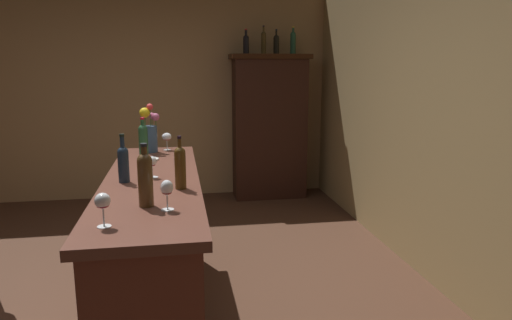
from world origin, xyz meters
TOP-DOWN VIEW (x-y plane):
  - floor at (0.00, 0.00)m, footprint 7.72×7.72m
  - wall_back at (0.00, 3.03)m, footprint 5.00×0.12m
  - wall_right at (2.50, 0.00)m, footprint 0.12×6.06m
  - bar_counter at (0.33, -0.16)m, footprint 0.59×2.30m
  - display_cabinet at (1.67, 2.71)m, footprint 0.99×0.46m
  - wine_bottle_syrah at (0.24, 0.57)m, footprint 0.07×0.07m
  - wine_bottle_rose at (0.34, -0.76)m, footprint 0.08×0.08m
  - wine_bottle_merlot at (0.51, -0.44)m, footprint 0.07×0.07m
  - wine_bottle_malbec at (0.17, -0.23)m, footprint 0.07×0.07m
  - wine_glass_front at (0.34, -0.14)m, footprint 0.07×0.07m
  - wine_glass_mid at (0.41, 0.85)m, footprint 0.08×0.08m
  - wine_glass_rear at (0.17, -1.05)m, footprint 0.07×0.07m
  - wine_glass_spare at (0.44, -0.85)m, footprint 0.06×0.06m
  - flower_arrangement at (0.28, 0.79)m, footprint 0.16×0.14m
  - cheese_plate at (0.28, 0.44)m, footprint 0.16×0.16m
  - display_bottle_left at (1.38, 2.71)m, footprint 0.07×0.07m
  - display_bottle_midleft at (1.59, 2.71)m, footprint 0.06×0.06m
  - display_bottle_center at (1.76, 2.71)m, footprint 0.07×0.07m
  - display_bottle_midright at (1.97, 2.71)m, footprint 0.07×0.07m

SIDE VIEW (x-z plane):
  - floor at x=0.00m, z-range 0.00..0.00m
  - bar_counter at x=0.33m, z-range 0.00..0.99m
  - display_cabinet at x=1.67m, z-range 0.03..1.86m
  - cheese_plate at x=0.28m, z-range 0.98..1.00m
  - wine_glass_front at x=0.34m, z-range 1.01..1.15m
  - wine_glass_spare at x=0.44m, z-range 1.01..1.17m
  - wine_glass_mid at x=0.41m, z-range 1.02..1.17m
  - wine_glass_rear at x=0.17m, z-range 1.02..1.18m
  - wine_bottle_malbec at x=0.17m, z-range 0.96..1.26m
  - wine_bottle_merlot at x=0.51m, z-range 0.97..1.28m
  - wine_bottle_syrah at x=0.24m, z-range 0.97..1.28m
  - wine_bottle_rose at x=0.34m, z-range 0.98..1.30m
  - flower_arrangement at x=0.28m, z-range 0.95..1.35m
  - wall_back at x=0.00m, z-range 0.00..2.68m
  - wall_right at x=2.50m, z-range 0.00..2.68m
  - display_bottle_center at x=1.76m, z-range 1.81..2.11m
  - display_bottle_left at x=1.38m, z-range 1.81..2.11m
  - display_bottle_midleft at x=1.59m, z-range 1.81..2.15m
  - display_bottle_midright at x=1.97m, z-range 1.81..2.15m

